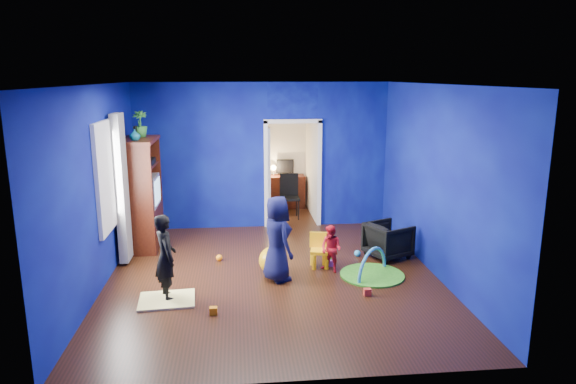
{
  "coord_description": "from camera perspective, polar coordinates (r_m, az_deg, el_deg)",
  "views": [
    {
      "loc": [
        -0.52,
        -7.36,
        3.03
      ],
      "look_at": [
        0.27,
        0.4,
        1.25
      ],
      "focal_mm": 32.0,
      "sensor_mm": 36.0,
      "label": 1
    }
  ],
  "objects": [
    {
      "name": "tv_armoire",
      "position": [
        9.44,
        -15.93,
        -0.17
      ],
      "size": [
        0.58,
        1.14,
        1.96
      ],
      "primitive_type": "cube",
      "color": "#42100B",
      "rests_on": "floor"
    },
    {
      "name": "crt_tv",
      "position": [
        9.42,
        -15.7,
        0.07
      ],
      "size": [
        0.46,
        0.7,
        0.54
      ],
      "primitive_type": "cube",
      "color": "silver",
      "rests_on": "tv_armoire"
    },
    {
      "name": "doorway",
      "position": [
        10.36,
        0.52,
        1.86
      ],
      "size": [
        1.16,
        0.1,
        2.1
      ],
      "primitive_type": "cube",
      "color": "white",
      "rests_on": "floor"
    },
    {
      "name": "vase",
      "position": [
        8.97,
        -16.68,
        6.1
      ],
      "size": [
        0.21,
        0.21,
        0.19
      ],
      "primitive_type": "imported",
      "rotation": [
        0.0,
        0.0,
        0.14
      ],
      "color": "#0C5266",
      "rests_on": "tv_armoire"
    },
    {
      "name": "wall_front",
      "position": [
        4.9,
        0.59,
        -5.93
      ],
      "size": [
        5.0,
        0.02,
        2.9
      ],
      "primitive_type": "cube",
      "color": "#090965",
      "rests_on": "floor"
    },
    {
      "name": "toddler_red",
      "position": [
        8.11,
        4.8,
        -6.31
      ],
      "size": [
        0.45,
        0.45,
        0.74
      ],
      "primitive_type": "imported",
      "rotation": [
        0.0,
        0.0,
        -0.78
      ],
      "color": "red",
      "rests_on": "floor"
    },
    {
      "name": "potted_plant",
      "position": [
        9.47,
        -16.15,
        7.28
      ],
      "size": [
        0.28,
        0.28,
        0.46
      ],
      "primitive_type": "imported",
      "rotation": [
        0.0,
        0.0,
        0.11
      ],
      "color": "#2F812F",
      "rests_on": "tv_armoire"
    },
    {
      "name": "toy_arch",
      "position": [
        8.13,
        9.33,
        -9.04
      ],
      "size": [
        0.63,
        0.68,
        0.88
      ],
      "primitive_type": "torus",
      "rotation": [
        1.57,
        0.0,
        0.82
      ],
      "color": "#3F8CD8",
      "rests_on": "floor"
    },
    {
      "name": "wall_right",
      "position": [
        8.11,
        16.2,
        1.12
      ],
      "size": [
        0.02,
        5.5,
        2.9
      ],
      "primitive_type": "cube",
      "color": "#090965",
      "rests_on": "floor"
    },
    {
      "name": "desk_lamp",
      "position": [
        11.9,
        -1.65,
        2.7
      ],
      "size": [
        0.14,
        0.14,
        0.14
      ],
      "primitive_type": "sphere",
      "color": "#FFD88C",
      "rests_on": "study_desk"
    },
    {
      "name": "toy_2",
      "position": [
        6.88,
        -8.29,
        -12.93
      ],
      "size": [
        0.1,
        0.08,
        0.1
      ],
      "primitive_type": "cube",
      "color": "orange",
      "rests_on": "floor"
    },
    {
      "name": "folding_chair",
      "position": [
        11.02,
        0.21,
        -0.61
      ],
      "size": [
        0.4,
        0.4,
        0.92
      ],
      "primitive_type": "cube",
      "color": "black",
      "rests_on": "floor"
    },
    {
      "name": "armchair",
      "position": [
        8.89,
        11.08,
        -5.26
      ],
      "size": [
        0.87,
        0.86,
        0.6
      ],
      "primitive_type": "imported",
      "rotation": [
        0.0,
        0.0,
        2.0
      ],
      "color": "black",
      "rests_on": "floor"
    },
    {
      "name": "kid_chair",
      "position": [
        8.31,
        3.51,
        -6.7
      ],
      "size": [
        0.33,
        0.33,
        0.5
      ],
      "primitive_type": "cube",
      "rotation": [
        0.0,
        0.0,
        -0.21
      ],
      "color": "yellow",
      "rests_on": "floor"
    },
    {
      "name": "alcove",
      "position": [
        11.18,
        0.04,
        3.72
      ],
      "size": [
        1.0,
        1.75,
        2.5
      ],
      "primitive_type": null,
      "color": "silver",
      "rests_on": "floor"
    },
    {
      "name": "toy_3",
      "position": [
        8.67,
        4.83,
        -7.24
      ],
      "size": [
        0.11,
        0.11,
        0.11
      ],
      "primitive_type": "sphere",
      "color": "green",
      "rests_on": "floor"
    },
    {
      "name": "wall_left",
      "position": [
        7.78,
        -20.4,
        0.35
      ],
      "size": [
        0.02,
        5.5,
        2.9
      ],
      "primitive_type": "cube",
      "color": "#090965",
      "rests_on": "floor"
    },
    {
      "name": "toy_5",
      "position": [
        8.71,
        -7.66,
        -7.22
      ],
      "size": [
        0.11,
        0.11,
        0.11
      ],
      "primitive_type": "sphere",
      "color": "orange",
      "rests_on": "floor"
    },
    {
      "name": "window_left",
      "position": [
        8.09,
        -19.75,
        1.58
      ],
      "size": [
        0.03,
        0.95,
        1.55
      ],
      "primitive_type": "cube",
      "color": "white",
      "rests_on": "wall_left"
    },
    {
      "name": "floor",
      "position": [
        7.98,
        -1.65,
        -9.46
      ],
      "size": [
        5.0,
        5.5,
        0.01
      ],
      "primitive_type": "cube",
      "color": "black",
      "rests_on": "ground"
    },
    {
      "name": "toy_4",
      "position": [
        8.43,
        4.83,
        -7.88
      ],
      "size": [
        0.1,
        0.08,
        0.1
      ],
      "primitive_type": "cube",
      "color": "#C449AC",
      "rests_on": "floor"
    },
    {
      "name": "toy_0",
      "position": [
        7.43,
        8.81,
        -10.93
      ],
      "size": [
        0.1,
        0.08,
        0.1
      ],
      "primitive_type": "cube",
      "color": "red",
      "rests_on": "floor"
    },
    {
      "name": "study_desk",
      "position": [
        11.97,
        -0.27,
        0.06
      ],
      "size": [
        0.88,
        0.44,
        0.75
      ],
      "primitive_type": "cube",
      "color": "#3D140A",
      "rests_on": "floor"
    },
    {
      "name": "child_black",
      "position": [
        7.26,
        -13.44,
        -7.04
      ],
      "size": [
        0.43,
        0.51,
        1.2
      ],
      "primitive_type": "imported",
      "rotation": [
        0.0,
        0.0,
        1.95
      ],
      "color": "black",
      "rests_on": "floor"
    },
    {
      "name": "child_navy",
      "position": [
        7.67,
        -1.22,
        -5.21
      ],
      "size": [
        0.63,
        0.75,
        1.3
      ],
      "primitive_type": "imported",
      "rotation": [
        0.0,
        0.0,
        1.98
      ],
      "color": "#0F1738",
      "rests_on": "floor"
    },
    {
      "name": "desk_monitor",
      "position": [
        11.97,
        -0.33,
        2.87
      ],
      "size": [
        0.4,
        0.05,
        0.32
      ],
      "primitive_type": "cube",
      "color": "black",
      "rests_on": "study_desk"
    },
    {
      "name": "yellow_blanket",
      "position": [
        7.38,
        -13.3,
        -11.59
      ],
      "size": [
        0.79,
        0.66,
        0.03
      ],
      "primitive_type": "cube",
      "rotation": [
        0.0,
        0.0,
        0.08
      ],
      "color": "#F2E07A",
      "rests_on": "floor"
    },
    {
      "name": "toy_1",
      "position": [
        8.91,
        7.72,
        -6.75
      ],
      "size": [
        0.11,
        0.11,
        0.11
      ],
      "primitive_type": "sphere",
      "color": "#299DEB",
      "rests_on": "floor"
    },
    {
      "name": "ceiling",
      "position": [
        7.38,
        -1.79,
        11.86
      ],
      "size": [
        5.0,
        5.5,
        0.01
      ],
      "primitive_type": "cube",
      "color": "white",
      "rests_on": "wall_back"
    },
    {
      "name": "curtain",
      "position": [
        8.65,
        -18.01,
        0.36
      ],
      "size": [
        0.14,
        0.42,
        2.4
      ],
      "primitive_type": "cube",
      "color": "slate",
      "rests_on": "floor"
    },
    {
      "name": "book_shelf",
      "position": [
        11.83,
        -0.33,
        7.98
      ],
      "size": [
        0.88,
        0.24,
        0.04
      ],
      "primitive_type": "cube",
      "color": "white",
      "rests_on": "study_desk"
    },
    {
      "name": "wall_back",
      "position": [
        10.24,
        -2.82,
        3.99
      ],
      "size": [
        5.0,
        0.02,
        2.9
      ],
      "primitive_type": "cube",
      "color": "#090965",
      "rests_on": "floor"
    },
    {
      "name": "hopper_ball",
      "position": [
        8.05,
        -1.71,
        -7.59
      ],
      "size": [
        0.43,
        0.43,
        0.43
      ],
      "primitive_type": "sphere",
      "color": "yellow",
      "rests_on": "floor"
    },
    {
      "name": "play_mat",
      "position": [
        8.13,
        9.33,
        -9.08
      ],
      "size": [
        0.99,
        0.99,
        0.03
      ],
      "primitive_type": "cylinder",
      "color": "green",
      "rests_on": "floor"
    }
  ]
}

